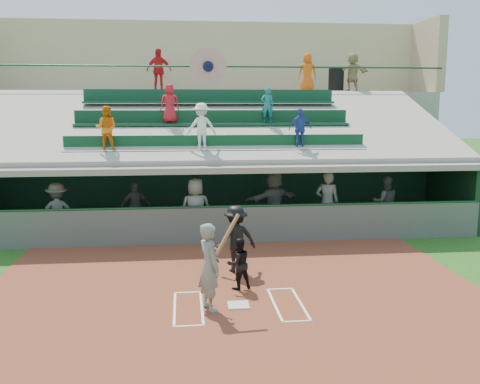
{
  "coord_description": "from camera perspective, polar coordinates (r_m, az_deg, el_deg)",
  "views": [
    {
      "loc": [
        -1.07,
        -10.35,
        4.12
      ],
      "look_at": [
        0.41,
        3.5,
        1.8
      ],
      "focal_mm": 40.0,
      "sensor_mm": 36.0,
      "label": 1
    }
  ],
  "objects": [
    {
      "name": "ground",
      "position": [
        11.19,
        -0.17,
        -12.14
      ],
      "size": [
        100.0,
        100.0,
        0.0
      ],
      "primitive_type": "plane",
      "color": "#1D4D15",
      "rests_on": "ground"
    },
    {
      "name": "dirt_slab",
      "position": [
        11.65,
        -0.43,
        -11.19
      ],
      "size": [
        11.0,
        9.0,
        0.02
      ],
      "primitive_type": "cube",
      "color": "brown",
      "rests_on": "ground"
    },
    {
      "name": "home_plate",
      "position": [
        11.18,
        -0.17,
        -11.97
      ],
      "size": [
        0.43,
        0.43,
        0.03
      ],
      "primitive_type": "cube",
      "color": "silver",
      "rests_on": "dirt_slab"
    },
    {
      "name": "batters_box_chalk",
      "position": [
        11.19,
        -0.17,
        -12.03
      ],
      "size": [
        2.65,
        1.85,
        0.01
      ],
      "color": "white",
      "rests_on": "dirt_slab"
    },
    {
      "name": "dugout_floor",
      "position": [
        17.62,
        -2.44,
        -4.01
      ],
      "size": [
        16.0,
        3.5,
        0.04
      ],
      "primitive_type": "cube",
      "color": "gray",
      "rests_on": "ground"
    },
    {
      "name": "concourse_slab",
      "position": [
        23.95,
        -3.52,
        5.08
      ],
      "size": [
        20.0,
        3.0,
        4.6
      ],
      "primitive_type": "cube",
      "color": "gray",
      "rests_on": "ground"
    },
    {
      "name": "grandstand",
      "position": [
        20.97,
        -3.16,
        4.36
      ],
      "size": [
        20.4,
        10.4,
        7.8
      ],
      "color": "#515651",
      "rests_on": "ground"
    },
    {
      "name": "batter_at_plate",
      "position": [
        10.72,
        -3.26,
        -7.94
      ],
      "size": [
        0.94,
        0.8,
        1.95
      ],
      "color": "#5F625C",
      "rests_on": "dirt_slab"
    },
    {
      "name": "catcher",
      "position": [
        11.98,
        -0.15,
        -7.65
      ],
      "size": [
        0.68,
        0.6,
        1.16
      ],
      "primitive_type": "imported",
      "rotation": [
        0.0,
        0.0,
        3.49
      ],
      "color": "black",
      "rests_on": "dirt_slab"
    },
    {
      "name": "home_umpire",
      "position": [
        13.13,
        -0.46,
        -5.0
      ],
      "size": [
        1.19,
        0.9,
        1.64
      ],
      "primitive_type": "imported",
      "rotation": [
        0.0,
        0.0,
        3.44
      ],
      "color": "black",
      "rests_on": "dirt_slab"
    },
    {
      "name": "dugout_bench",
      "position": [
        18.87,
        -2.74,
        -2.26
      ],
      "size": [
        16.76,
        1.12,
        0.5
      ],
      "primitive_type": "cube",
      "rotation": [
        0.0,
        0.0,
        0.04
      ],
      "color": "#8F5F34",
      "rests_on": "dugout_floor"
    },
    {
      "name": "dugout_player_a",
      "position": [
        16.88,
        -18.88,
        -2.01
      ],
      "size": [
        1.23,
        0.84,
        1.75
      ],
      "primitive_type": "imported",
      "rotation": [
        0.0,
        0.0,
        3.32
      ],
      "color": "#50534E",
      "rests_on": "dugout_floor"
    },
    {
      "name": "dugout_player_b",
      "position": [
        17.5,
        -11.05,
        -1.51
      ],
      "size": [
        1.0,
        0.58,
        1.61
      ],
      "primitive_type": "imported",
      "rotation": [
        0.0,
        0.0,
        3.34
      ],
      "color": "#51544F",
      "rests_on": "dugout_floor"
    },
    {
      "name": "dugout_player_c",
      "position": [
        15.97,
        -4.73,
        -1.88
      ],
      "size": [
        0.99,
        0.7,
        1.9
      ],
      "primitive_type": "imported",
      "rotation": [
        0.0,
        0.0,
        3.25
      ],
      "color": "#555752",
      "rests_on": "dugout_floor"
    },
    {
      "name": "dugout_player_d",
      "position": [
        17.13,
        3.64,
        -0.95
      ],
      "size": [
        1.93,
        1.2,
        1.99
      ],
      "primitive_type": "imported",
      "rotation": [
        0.0,
        0.0,
        3.5
      ],
      "color": "#585B56",
      "rests_on": "dugout_floor"
    },
    {
      "name": "dugout_player_e",
      "position": [
        16.96,
        9.28,
        -1.15
      ],
      "size": [
        0.83,
        0.66,
        1.99
      ],
      "primitive_type": "imported",
      "rotation": [
        0.0,
        0.0,
        2.87
      ],
      "color": "#5B5E59",
      "rests_on": "dugout_floor"
    },
    {
      "name": "dugout_player_f",
      "position": [
        18.29,
        15.23,
        -1.02
      ],
      "size": [
        0.92,
        0.77,
        1.72
      ],
      "primitive_type": "imported",
      "rotation": [
        0.0,
        0.0,
        2.99
      ],
      "color": "#5D605A",
      "rests_on": "dugout_floor"
    },
    {
      "name": "trash_bin",
      "position": [
        23.98,
        10.21,
        11.65
      ],
      "size": [
        0.67,
        0.67,
        1.0
      ],
      "primitive_type": "cylinder",
      "color": "black",
      "rests_on": "concourse_slab"
    },
    {
      "name": "concourse_staff_a",
      "position": [
        23.56,
        -8.64,
        12.73
      ],
      "size": [
        1.14,
        0.68,
        1.82
      ],
      "primitive_type": "imported",
      "rotation": [
        0.0,
        0.0,
        2.91
      ],
      "color": "red",
      "rests_on": "concourse_slab"
    },
    {
      "name": "concourse_staff_b",
      "position": [
        23.05,
        7.2,
        12.54
      ],
      "size": [
        0.82,
        0.58,
        1.58
      ],
      "primitive_type": "imported",
      "rotation": [
        0.0,
        0.0,
        3.03
      ],
      "color": "#DB520C",
      "rests_on": "concourse_slab"
    },
    {
      "name": "concourse_staff_c",
      "position": [
        24.01,
        11.91,
        12.37
      ],
      "size": [
        1.57,
        0.61,
        1.65
      ],
      "primitive_type": "imported",
      "rotation": [
        0.0,
        0.0,
        3.22
      ],
      "color": "tan",
      "rests_on": "concourse_slab"
    }
  ]
}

